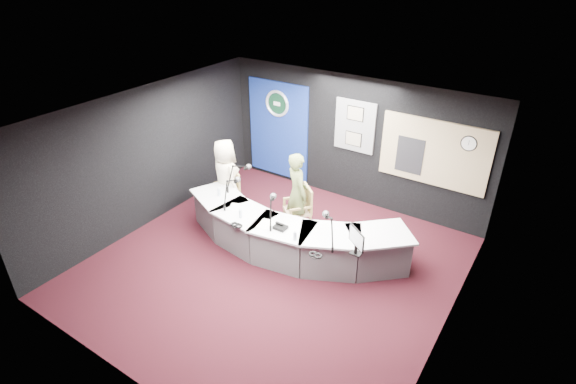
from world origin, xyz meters
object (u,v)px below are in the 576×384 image
Objects in this scene: broadcast_desk at (287,234)px; person_man at (226,178)px; armchair_left at (227,191)px; person_woman at (297,193)px; armchair_right at (297,208)px.

broadcast_desk is 2.70× the size of person_man.
armchair_left is 0.32m from person_man.
person_woman reaches higher than person_man.
broadcast_desk is 0.73m from armchair_right.
person_man is (-1.61, -0.23, 0.33)m from armchair_right.
broadcast_desk is at bearing -169.68° from person_man.
armchair_right is 1.66m from person_man.
person_man is (-1.83, 0.45, 0.46)m from broadcast_desk.
armchair_right is 0.34m from person_woman.
person_woman reaches higher than broadcast_desk.
armchair_left is at bearing -0.00° from person_man.
person_man is at bearing -131.27° from armchair_right.
armchair_right is at bearing 107.74° from broadcast_desk.
person_man is at bearing 0.00° from armchair_left.
armchair_left is 1.00× the size of armchair_right.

